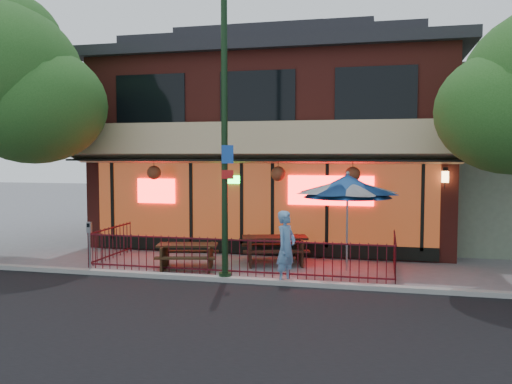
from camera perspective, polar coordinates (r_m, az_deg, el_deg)
ground at (r=14.31m, az=-2.81°, el=-8.94°), size 80.00×80.00×0.00m
asphalt_street at (r=8.95m, az=-14.09°, el=-17.09°), size 80.00×11.00×0.00m
curb at (r=13.83m, az=-3.40°, el=-9.14°), size 80.00×0.25×0.12m
restaurant_building at (r=20.89m, az=2.63°, el=6.53°), size 12.96×9.49×8.05m
patio_fence at (r=14.66m, az=-2.27°, el=-6.11°), size 8.44×2.62×1.00m
street_light at (r=13.56m, az=-3.32°, el=3.77°), size 0.43×0.32×7.00m
picnic_table_left at (r=15.31m, az=-7.23°, el=-6.34°), size 1.89×1.60×0.71m
picnic_table_right at (r=15.91m, az=1.97°, el=-5.67°), size 2.21×1.92×0.80m
patio_umbrella at (r=14.95m, az=9.61°, el=0.63°), size 2.40×2.40×2.74m
pedestrian at (r=13.45m, az=3.19°, el=-5.84°), size 0.63×0.77×1.81m
parking_meter_near at (r=15.17m, az=-17.13°, el=-4.73°), size 0.13×0.12×1.40m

